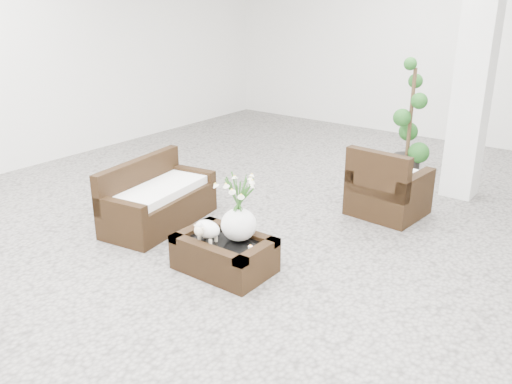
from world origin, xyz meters
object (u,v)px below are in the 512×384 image
Objects in this scene: topiary at (411,118)px; coffee_table at (225,255)px; armchair at (390,181)px; loveseat at (159,194)px.

coffee_table is at bearing -92.92° from topiary.
loveseat is (-1.98, -1.88, -0.05)m from armchair.
coffee_table is at bearing 78.67° from armchair.
loveseat is (-1.32, 0.40, 0.21)m from coffee_table.
armchair is at bearing 73.82° from coffee_table.
armchair is 2.73m from loveseat.
coffee_table is 2.39m from armchair.
topiary is (0.20, 3.96, 0.67)m from coffee_table.
topiary reaches higher than armchair.
coffee_table is at bearing -115.19° from loveseat.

